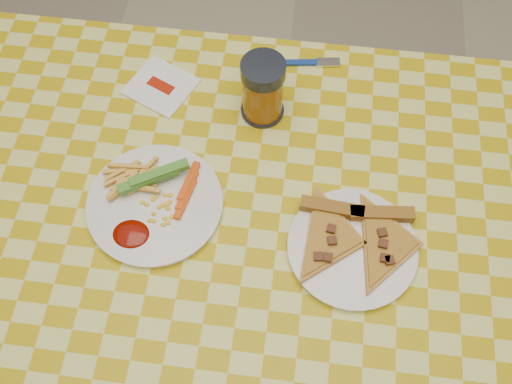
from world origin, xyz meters
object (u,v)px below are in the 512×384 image
table (249,245)px  plate_right (352,249)px  plate_left (155,205)px  drink_glass (263,90)px

table → plate_right: size_ratio=5.91×
plate_left → plate_right: 0.35m
drink_glass → plate_right: bearing=-55.3°
table → plate_right: plate_right is taller
table → drink_glass: size_ratio=9.49×
plate_left → table: bearing=-7.3°
table → plate_left: 0.19m
plate_left → plate_right: (0.35, -0.04, 0.00)m
table → plate_right: bearing=-5.8°
plate_right → plate_left: bearing=173.5°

